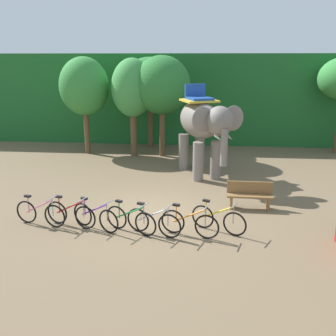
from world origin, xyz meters
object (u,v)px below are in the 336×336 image
tree_center_left (133,89)px  elephant (203,124)px  tree_right (162,85)px  tree_center_right (84,87)px  bike_pink (40,213)px  bike_purple (95,217)px  tree_center (150,83)px  wooden_bench (250,194)px  bike_white (153,222)px  bike_red (71,214)px  bike_orange (189,223)px  bike_green (131,220)px  bike_yellow (218,219)px

tree_center_left → elephant: 4.90m
tree_right → tree_center_right: bearing=177.1°
bike_pink → bike_purple: bearing=-3.8°
tree_center_left → tree_right: size_ratio=0.98×
tree_center → bike_purple: bearing=-90.3°
tree_center_right → wooden_bench: 10.81m
tree_right → bike_white: 9.71m
tree_center_left → bike_red: size_ratio=2.94×
bike_red → tree_center: bearing=85.6°
tree_center_left → bike_orange: bearing=-70.3°
tree_center_left → bike_orange: tree_center_left is taller
bike_green → bike_yellow: (2.50, 0.27, 0.00)m
bike_orange → bike_pink: bearing=176.3°
tree_center → bike_white: (1.68, -11.15, -3.14)m
tree_right → bike_purple: size_ratio=3.19×
tree_center → tree_right: tree_right is taller
tree_center_left → tree_right: bearing=3.0°
bike_green → wooden_bench: 4.22m
wooden_bench → bike_yellow: bearing=-118.9°
bike_pink → bike_orange: (4.47, -0.29, 0.00)m
tree_center → bike_white: 11.70m
tree_center_left → tree_center: tree_center is taller
tree_right → bike_red: tree_right is taller
bike_white → wooden_bench: bearing=38.6°
bike_purple → bike_white: 1.75m
bike_red → wooden_bench: 5.78m
bike_orange → tree_center_right: bearing=121.7°
bike_purple → wooden_bench: (4.65, 2.13, 0.09)m
bike_red → elephant: bearing=55.6°
wooden_bench → bike_orange: bearing=-129.4°
bike_purple → bike_orange: bearing=-3.7°
elephant → bike_orange: elephant is taller
tree_right → wooden_bench: (3.70, -6.83, -3.06)m
bike_green → wooden_bench: bearing=32.0°
bike_yellow → wooden_bench: size_ratio=1.03×
tree_center → bike_orange: (2.69, -11.13, -3.14)m
bike_yellow → elephant: bearing=95.8°
tree_center_left → bike_orange: size_ratio=2.92×
tree_right → wooden_bench: size_ratio=3.30×
tree_center_right → bike_white: tree_center_right is taller
bike_yellow → tree_right: bearing=106.6°
tree_center_left → bike_red: bearing=-91.9°
bike_red → bike_white: bearing=-7.6°
bike_purple → tree_center_right: bearing=108.2°
bike_purple → bike_orange: (2.75, -0.18, 0.00)m
bike_orange → wooden_bench: (1.89, 2.31, 0.09)m
tree_center_left → wooden_bench: (5.14, -6.75, -2.90)m
bike_white → wooden_bench: 3.73m
tree_center_right → bike_red: (2.23, -9.02, -3.05)m
tree_center_right → tree_center: 3.56m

